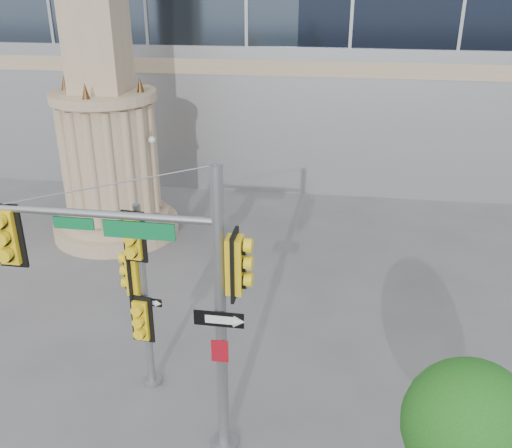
# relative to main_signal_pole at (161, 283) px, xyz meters

# --- Properties ---
(ground) EXTENTS (120.00, 120.00, 0.00)m
(ground) POSITION_rel_main_signal_pole_xyz_m (1.25, 0.49, -3.65)
(ground) COLOR #545456
(ground) RESTS_ON ground
(monument) EXTENTS (4.40, 4.40, 16.60)m
(monument) POSITION_rel_main_signal_pole_xyz_m (-4.75, 9.49, 1.87)
(monument) COLOR tan
(monument) RESTS_ON ground
(main_signal_pole) EXTENTS (4.58, 0.55, 5.89)m
(main_signal_pole) POSITION_rel_main_signal_pole_xyz_m (0.00, 0.00, 0.00)
(main_signal_pole) COLOR slate
(main_signal_pole) RESTS_ON ground
(secondary_signal_pole) EXTENTS (0.77, 0.62, 4.45)m
(secondary_signal_pole) POSITION_rel_main_signal_pole_xyz_m (-1.01, 1.54, -1.04)
(secondary_signal_pole) COLOR slate
(secondary_signal_pole) RESTS_ON ground
(street_tree) EXTENTS (2.15, 2.10, 3.35)m
(street_tree) POSITION_rel_main_signal_pole_xyz_m (5.26, -1.30, -1.45)
(street_tree) COLOR tan
(street_tree) RESTS_ON ground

